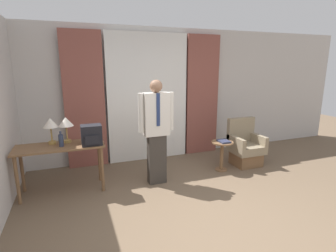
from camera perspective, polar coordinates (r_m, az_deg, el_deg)
name	(u,v)px	position (r m, az deg, el deg)	size (l,w,h in m)	color
ground_plane	(216,236)	(3.38, 10.46, -22.44)	(16.00, 16.00, 0.00)	brown
wall_back	(146,95)	(5.50, -4.73, 6.80)	(10.00, 0.06, 2.70)	beige
curtain_sheer_center	(148,98)	(5.38, -4.35, 6.02)	(1.66, 0.06, 2.58)	white
curtain_drape_left	(85,101)	(5.18, -17.70, 5.16)	(0.74, 0.06, 2.58)	brown
curtain_drape_right	(202,96)	(5.85, 7.50, 6.51)	(0.74, 0.06, 2.58)	brown
desk	(61,152)	(4.37, -22.35, -5.34)	(1.30, 0.54, 0.76)	brown
table_lamp_left	(50,124)	(4.40, -24.24, 0.35)	(0.23, 0.23, 0.41)	tan
table_lamp_right	(66,123)	(4.39, -21.34, 0.58)	(0.23, 0.23, 0.41)	tan
bottle_near_edge	(61,140)	(4.26, -22.26, -2.87)	(0.07, 0.07, 0.24)	#2D3851
backpack	(91,135)	(4.17, -16.32, -1.92)	(0.30, 0.26, 0.31)	black
person	(156,128)	(4.27, -2.52, -0.49)	(0.60, 0.20, 1.73)	#38332D
armchair	(245,148)	(5.47, 16.45, -4.60)	(0.60, 0.55, 0.92)	brown
side_table	(222,151)	(5.03, 11.66, -5.35)	(0.40, 0.40, 0.56)	brown
book	(224,141)	(4.96, 12.05, -3.26)	(0.19, 0.23, 0.03)	#2D334C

